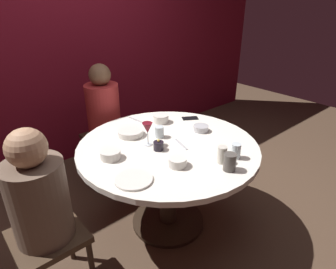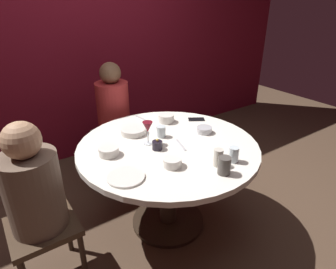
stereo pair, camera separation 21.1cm
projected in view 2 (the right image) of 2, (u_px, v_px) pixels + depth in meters
The scene contains 20 objects.
ground_plane at pixel (168, 221), 2.47m from camera, with size 8.00×8.00×0.00m, color #4C3828.
back_wall at pixel (83, 41), 3.10m from camera, with size 6.00×0.10×2.60m, color maroon.
dining_table at pixel (168, 162), 2.21m from camera, with size 1.34×1.34×0.75m.
seated_diner_left at pixel (34, 192), 1.67m from camera, with size 0.40×0.40×1.16m.
seated_diner_back at pixel (113, 108), 2.86m from camera, with size 0.40×0.40×1.19m.
candle_holder at pixel (157, 145), 2.06m from camera, with size 0.07×0.07×0.08m.
wine_glass at pixel (148, 128), 2.09m from camera, with size 0.08×0.08×0.18m.
dinner_plate at pixel (126, 177), 1.75m from camera, with size 0.23×0.23×0.01m, color silver.
cell_phone at pixel (196, 119), 2.56m from camera, with size 0.07×0.14×0.01m, color black.
bowl_serving_large at pixel (204, 130), 2.31m from camera, with size 0.12×0.12×0.05m, color #B7B7BC.
bowl_salad_center at pixel (172, 162), 1.85m from camera, with size 0.12×0.12×0.06m, color silver.
bowl_small_white at pixel (109, 151), 1.99m from camera, with size 0.14×0.14×0.06m, color silver.
bowl_sauce_side at pixel (133, 131), 2.30m from camera, with size 0.20×0.20×0.05m, color silver.
bowl_rice_portion at pixel (166, 118), 2.51m from camera, with size 0.13×0.13×0.07m, color silver.
cup_near_candle at pixel (224, 166), 1.77m from camera, with size 0.08×0.08×0.11m, color #4C4742.
cup_by_left_diner at pixel (234, 155), 1.90m from camera, with size 0.07×0.07×0.11m, color silver.
cup_by_right_diner at pixel (161, 131), 2.24m from camera, with size 0.07×0.07×0.09m, color silver.
cup_center_front at pixel (218, 158), 1.85m from camera, with size 0.06×0.06×0.12m, color beige.
fork_near_plate at pixel (181, 145), 2.13m from camera, with size 0.02×0.18×0.01m, color #B7B7BC.
knife_near_plate at pixel (142, 119), 2.58m from camera, with size 0.02×0.18×0.01m, color #B7B7BC.
Camera 2 is at (-1.08, -1.56, 1.74)m, focal length 30.84 mm.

